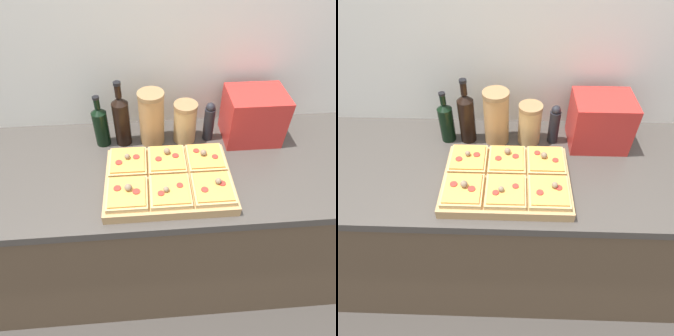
# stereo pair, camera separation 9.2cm
# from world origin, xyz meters

# --- Properties ---
(ground_plane) EXTENTS (12.00, 12.00, 0.00)m
(ground_plane) POSITION_xyz_m (0.00, 0.00, 0.00)
(ground_plane) COLOR #3D3833
(wall_back) EXTENTS (6.00, 0.06, 2.50)m
(wall_back) POSITION_xyz_m (0.00, 0.67, 1.25)
(wall_back) COLOR silver
(wall_back) RESTS_ON ground_plane
(kitchen_counter) EXTENTS (2.63, 0.67, 0.92)m
(kitchen_counter) POSITION_xyz_m (0.00, 0.32, 0.46)
(kitchen_counter) COLOR brown
(kitchen_counter) RESTS_ON ground_plane
(cutting_board) EXTENTS (0.50, 0.36, 0.04)m
(cutting_board) POSITION_xyz_m (-0.02, 0.20, 0.94)
(cutting_board) COLOR tan
(cutting_board) RESTS_ON kitchen_counter
(pizza_slice_back_left) EXTENTS (0.15, 0.16, 0.05)m
(pizza_slice_back_left) POSITION_xyz_m (-0.19, 0.29, 0.98)
(pizza_slice_back_left) COLOR tan
(pizza_slice_back_left) RESTS_ON cutting_board
(pizza_slice_back_center) EXTENTS (0.15, 0.16, 0.06)m
(pizza_slice_back_center) POSITION_xyz_m (-0.02, 0.29, 0.98)
(pizza_slice_back_center) COLOR tan
(pizza_slice_back_center) RESTS_ON cutting_board
(pizza_slice_back_right) EXTENTS (0.15, 0.16, 0.05)m
(pizza_slice_back_right) POSITION_xyz_m (0.14, 0.29, 0.98)
(pizza_slice_back_right) COLOR tan
(pizza_slice_back_right) RESTS_ON cutting_board
(pizza_slice_front_left) EXTENTS (0.15, 0.16, 0.06)m
(pizza_slice_front_left) POSITION_xyz_m (-0.19, 0.12, 0.98)
(pizza_slice_front_left) COLOR tan
(pizza_slice_front_left) RESTS_ON cutting_board
(pizza_slice_front_center) EXTENTS (0.15, 0.16, 0.05)m
(pizza_slice_front_center) POSITION_xyz_m (-0.02, 0.12, 0.98)
(pizza_slice_front_center) COLOR tan
(pizza_slice_front_center) RESTS_ON cutting_board
(pizza_slice_front_right) EXTENTS (0.15, 0.16, 0.05)m
(pizza_slice_front_right) POSITION_xyz_m (0.14, 0.12, 0.98)
(pizza_slice_front_right) COLOR tan
(pizza_slice_front_right) RESTS_ON cutting_board
(olive_oil_bottle) EXTENTS (0.07, 0.07, 0.25)m
(olive_oil_bottle) POSITION_xyz_m (-0.31, 0.49, 1.02)
(olive_oil_bottle) COLOR black
(olive_oil_bottle) RESTS_ON kitchen_counter
(wine_bottle) EXTENTS (0.07, 0.07, 0.31)m
(wine_bottle) POSITION_xyz_m (-0.21, 0.49, 1.05)
(wine_bottle) COLOR black
(wine_bottle) RESTS_ON kitchen_counter
(grain_jar_tall) EXTENTS (0.12, 0.12, 0.25)m
(grain_jar_tall) POSITION_xyz_m (-0.08, 0.49, 1.05)
(grain_jar_tall) COLOR #AD7F4C
(grain_jar_tall) RESTS_ON kitchen_counter
(grain_jar_short) EXTENTS (0.11, 0.11, 0.19)m
(grain_jar_short) POSITION_xyz_m (0.07, 0.49, 1.02)
(grain_jar_short) COLOR tan
(grain_jar_short) RESTS_ON kitchen_counter
(pepper_mill) EXTENTS (0.05, 0.05, 0.19)m
(pepper_mill) POSITION_xyz_m (0.18, 0.49, 1.01)
(pepper_mill) COLOR black
(pepper_mill) RESTS_ON kitchen_counter
(toaster_oven) EXTENTS (0.28, 0.21, 0.23)m
(toaster_oven) POSITION_xyz_m (0.38, 0.49, 1.04)
(toaster_oven) COLOR red
(toaster_oven) RESTS_ON kitchen_counter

